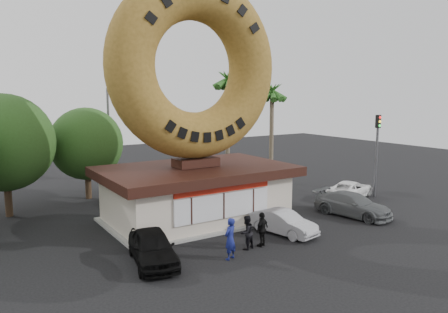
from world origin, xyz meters
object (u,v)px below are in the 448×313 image
Objects in this scene: donut_shop at (196,191)px; traffic_signal at (377,145)px; street_lamp at (111,135)px; car_white at (350,189)px; person_left at (230,239)px; giant_donut at (195,67)px; car_black at (153,247)px; person_center at (246,233)px; car_silver at (283,222)px; car_grey at (353,205)px; person_right at (262,229)px.

donut_shop is 1.84× the size of traffic_signal.
street_lamp reaches higher than car_white.
donut_shop reaches higher than person_left.
car_white is at bearing 177.86° from person_left.
giant_donut is 2.40× the size of car_black.
person_left is at bearing 10.28° from person_center.
person_center is (1.48, -15.75, -3.63)m from street_lamp.
car_white is (-1.78, 0.78, -3.24)m from traffic_signal.
person_left is 0.50× the size of car_silver.
traffic_signal reaches higher than car_grey.
car_silver is (4.54, -14.93, -3.84)m from street_lamp.
street_lamp is 18.41m from car_white.
traffic_signal is at bearing 179.85° from person_center.
car_white is at bearing -174.97° from person_center.
car_black reaches higher than car_white.
person_center is (1.40, 0.66, -0.14)m from person_left.
giant_donut is 5.42× the size of person_left.
car_black is at bearing 167.98° from car_silver.
street_lamp reaches higher than car_black.
person_left reaches higher than car_black.
person_left is at bearing 90.59° from car_white.
donut_shop is at bearing 140.60° from car_grey.
donut_shop is at bearing -79.50° from street_lamp.
street_lamp reaches higher than person_left.
person_center is at bearing 90.05° from car_white.
person_center is (-0.37, -5.75, -8.29)m from giant_donut.
donut_shop reaches higher than car_silver.
car_grey is 4.88m from car_white.
traffic_signal is at bearing 13.98° from car_grey.
traffic_signal is 16.63m from person_left.
car_black is at bearing -135.59° from donut_shop.
street_lamp is at bearing 100.50° from donut_shop.
person_center reaches higher than car_white.
person_right is at bearing -81.40° from street_lamp.
person_right is 12.56m from car_white.
traffic_signal is at bearing -133.47° from car_white.
traffic_signal is (14.00, -1.99, 2.10)m from donut_shop.
giant_donut reaches higher than traffic_signal.
car_white is (12.22, -1.23, -8.50)m from giant_donut.
car_black is 17.60m from car_white.
donut_shop is at bearing -90.00° from giant_donut.
person_right is 0.45× the size of car_silver.
donut_shop is 2.52× the size of car_black.
traffic_signal is at bearing 2.63° from car_silver.
car_black is 1.13× the size of car_silver.
person_left is 14.93m from car_white.
car_silver is (3.06, 0.82, -0.20)m from person_center.
traffic_signal reaches higher than car_silver.
donut_shop is 6.38× the size of person_right.
donut_shop is 2.85× the size of car_silver.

